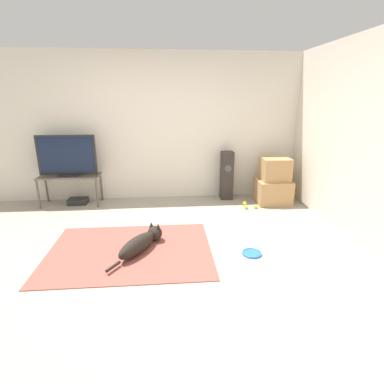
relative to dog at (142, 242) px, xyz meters
name	(u,v)px	position (x,y,z in m)	size (l,w,h in m)	color
ground_plane	(153,250)	(0.13, -0.01, -0.12)	(12.00, 12.00, 0.00)	#9E9384
wall_back	(154,128)	(0.13, 2.09, 1.16)	(8.00, 0.06, 2.55)	silver
wall_right	(371,144)	(2.73, -0.01, 1.16)	(0.06, 8.00, 2.55)	silver
area_rug	(130,251)	(-0.14, 0.00, -0.11)	(1.97, 1.45, 0.01)	#934C42
dog	(142,242)	(0.00, 0.00, 0.00)	(0.59, 0.87, 0.25)	black
frisbee	(252,253)	(1.32, -0.20, -0.10)	(0.23, 0.23, 0.03)	blue
cardboard_box_lower	(273,191)	(2.19, 1.58, 0.09)	(0.58, 0.49, 0.41)	tan
cardboard_box_upper	(275,169)	(2.20, 1.60, 0.49)	(0.48, 0.40, 0.39)	tan
floor_speaker	(227,175)	(1.41, 1.89, 0.32)	(0.21, 0.22, 0.87)	#2D2823
tv_stand	(70,180)	(-1.34, 1.79, 0.33)	(1.01, 0.42, 0.52)	brown
tv	(67,156)	(-1.34, 1.80, 0.74)	(0.96, 0.20, 0.69)	#232326
tennis_ball_by_boxes	(256,206)	(1.81, 1.31, -0.08)	(0.07, 0.07, 0.07)	#C6E033
tennis_ball_near_speaker	(245,203)	(1.67, 1.48, -0.08)	(0.07, 0.07, 0.07)	#C6E033
tennis_ball_loose_on_carpet	(246,207)	(1.65, 1.30, -0.08)	(0.07, 0.07, 0.07)	#C6E033
game_console	(78,201)	(-1.25, 1.81, -0.07)	(0.32, 0.23, 0.10)	black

